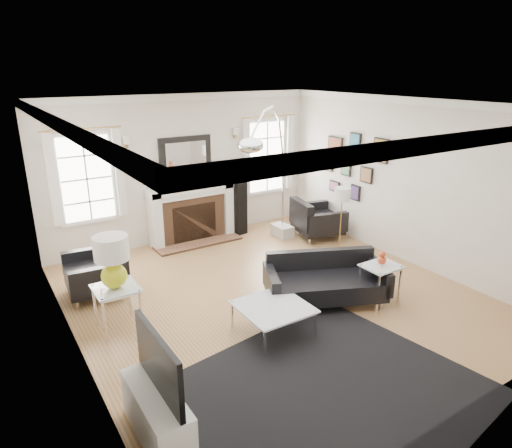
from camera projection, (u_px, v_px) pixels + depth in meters
floor at (273, 296)px, 6.84m from camera, size 6.00×6.00×0.00m
back_wall at (185, 169)px, 8.77m from camera, size 5.50×0.04×2.80m
front_wall at (469, 291)px, 3.99m from camera, size 5.50×0.04×2.80m
left_wall at (67, 246)px, 4.98m from camera, size 0.04×6.00×2.80m
right_wall at (406, 182)px, 7.78m from camera, size 0.04×6.00×2.80m
ceiling at (275, 104)px, 5.92m from camera, size 5.50×6.00×0.02m
crown_molding at (275, 109)px, 5.94m from camera, size 5.50×6.00×0.12m
fireplace at (192, 214)px, 8.88m from camera, size 1.70×0.69×1.11m
mantel_mirror at (186, 156)px, 8.65m from camera, size 1.05×0.07×0.75m
window_left at (86, 178)px, 7.77m from camera, size 1.24×0.15×1.62m
window_right at (267, 157)px, 9.65m from camera, size 1.24×0.15×1.62m
gallery_wall at (352, 162)px, 8.75m from camera, size 0.04×1.73×1.29m
tv_unit at (158, 408)px, 4.13m from camera, size 0.35×1.00×1.09m
area_rug at (323, 395)px, 4.77m from camera, size 3.53×3.08×0.01m
sofa at (325, 281)px, 6.64m from camera, size 1.90×1.42×0.56m
armchair_left at (99, 272)px, 6.83m from camera, size 0.90×0.99×0.63m
armchair_right at (315, 220)px, 9.10m from camera, size 1.04×1.12×0.65m
coffee_table at (273, 308)px, 5.80m from camera, size 0.85×0.85×0.38m
side_table_left at (116, 295)px, 5.84m from camera, size 0.54×0.54×0.60m
nesting_table at (381, 273)px, 6.54m from camera, size 0.52×0.44×0.57m
gourd_lamp at (112, 259)px, 5.67m from camera, size 0.44×0.44×0.70m
orange_vase at (382, 259)px, 6.47m from camera, size 0.12×0.12×0.20m
arc_floor_lamp at (269, 176)px, 7.84m from camera, size 1.94×1.79×2.74m
stick_floor_lamp at (342, 198)px, 7.65m from camera, size 0.27×0.27×1.35m
speaker_tower at (239, 204)px, 9.24m from camera, size 0.29×0.29×1.26m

